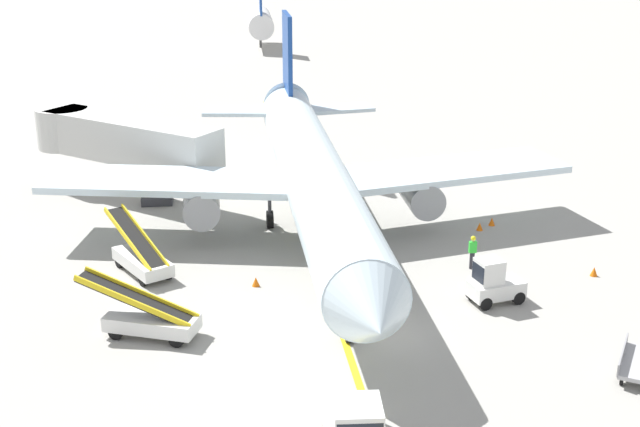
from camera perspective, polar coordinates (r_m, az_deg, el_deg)
The scene contains 13 objects.
ground_plane at distance 35.87m, azimuth 3.74°, elevation -8.01°, with size 300.00×300.00×0.00m, color #9E9B93.
taxi_line_yellow at distance 40.12m, azimuth 0.42°, elevation -4.80°, with size 0.30×80.00×0.01m, color yellow.
airliner at distance 44.98m, azimuth -0.47°, elevation 2.63°, with size 28.60×35.28×10.10m.
jet_bridge at distance 53.02m, azimuth -13.48°, elevation 4.89°, with size 11.68×9.74×4.85m.
baggage_tug_near_wing at distance 38.89m, azimuth 11.41°, elevation -4.55°, with size 2.65×1.87×2.10m.
belt_loader_forward_hold at distance 42.11m, azimuth -11.76°, elevation -2.86°, with size 3.61×4.95×2.59m.
belt_loader_aft_hold at distance 36.07m, azimuth -11.26°, elevation -6.83°, with size 5.13×2.86×2.59m.
ground_crew_marshaller at distance 42.24m, azimuth 10.07°, elevation -2.47°, with size 0.36×0.24×1.70m.
safety_cone_nose_left at distance 40.12m, azimuth -4.27°, elevation -4.52°, with size 0.36×0.36×0.44m, color orange.
safety_cone_nose_right at distance 47.50m, azimuth 10.53°, elevation -0.85°, with size 0.36×0.36×0.44m, color orange.
safety_cone_wingtip_left at distance 48.35m, azimuth 11.32°, elevation -0.53°, with size 0.36×0.36×0.44m, color orange.
safety_cone_wingtip_right at distance 43.10m, azimuth 17.70°, elevation -3.68°, with size 0.36×0.36×0.44m, color orange.
distant_aircraft_mid_left at distance 107.72m, azimuth -3.99°, elevation 12.60°, with size 3.00×10.10×8.80m.
Camera 1 is at (-5.44, -31.25, 16.74)m, focal length 48.29 mm.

